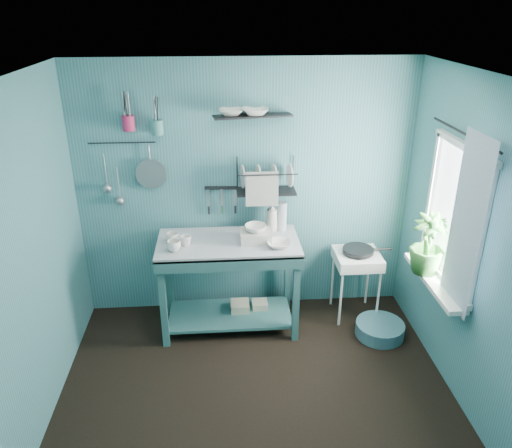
{
  "coord_description": "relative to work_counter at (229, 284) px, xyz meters",
  "views": [
    {
      "loc": [
        -0.24,
        -3.01,
        2.93
      ],
      "look_at": [
        0.05,
        0.85,
        1.2
      ],
      "focal_mm": 35.0,
      "sensor_mm": 36.0,
      "label": 1
    }
  ],
  "objects": [
    {
      "name": "shelf_bowl_right",
      "position": [
        0.27,
        0.29,
        1.63
      ],
      "size": [
        0.25,
        0.25,
        0.06
      ],
      "primitive_type": "imported",
      "rotation": [
        0.0,
        0.0,
        0.06
      ],
      "color": "silver",
      "rests_on": "upper_shelf"
    },
    {
      "name": "knife_strip",
      "position": [
        -0.05,
        0.36,
        0.85
      ],
      "size": [
        0.32,
        0.04,
        0.03
      ],
      "primitive_type": "cube",
      "rotation": [
        0.0,
        0.0,
        -0.05
      ],
      "color": "black",
      "rests_on": "wall_back"
    },
    {
      "name": "frying_pan",
      "position": [
        1.26,
        0.1,
        0.27
      ],
      "size": [
        0.3,
        0.3,
        0.03
      ],
      "primitive_type": "cylinder",
      "color": "black",
      "rests_on": "hotplate_stand"
    },
    {
      "name": "utensil_cup_teal",
      "position": [
        -0.6,
        0.31,
        1.45
      ],
      "size": [
        0.11,
        0.11,
        0.13
      ],
      "primitive_type": "cylinder",
      "color": "teal",
      "rests_on": "wall_back"
    },
    {
      "name": "wall_left",
      "position": [
        -1.41,
        -1.11,
        0.79
      ],
      "size": [
        0.0,
        3.0,
        3.0
      ],
      "primitive_type": "plane",
      "rotation": [
        1.57,
        0.0,
        1.57
      ],
      "color": "#3B7279",
      "rests_on": "ground"
    },
    {
      "name": "counter_bowl",
      "position": [
        0.45,
        -0.15,
        0.49
      ],
      "size": [
        0.22,
        0.22,
        0.05
      ],
      "primitive_type": "imported",
      "color": "silver",
      "rests_on": "work_counter"
    },
    {
      "name": "upper_shelf",
      "position": [
        0.25,
        0.29,
        1.55
      ],
      "size": [
        0.72,
        0.29,
        0.01
      ],
      "primitive_type": "cube",
      "rotation": [
        0.0,
        0.0,
        0.15
      ],
      "color": "black",
      "rests_on": "wall_back"
    },
    {
      "name": "ladle_outer",
      "position": [
        -1.11,
        0.35,
        1.06
      ],
      "size": [
        0.01,
        0.01,
        0.3
      ],
      "primitive_type": "cylinder",
      "color": "#919498",
      "rests_on": "wall_back"
    },
    {
      "name": "hook_rail",
      "position": [
        -0.93,
        0.36,
        1.31
      ],
      "size": [
        0.6,
        0.01,
        0.01
      ],
      "primitive_type": "cylinder",
      "rotation": [
        0.0,
        1.57,
        0.0
      ],
      "color": "black",
      "rests_on": "wall_back"
    },
    {
      "name": "utensil_cup_magenta",
      "position": [
        -0.85,
        0.31,
        1.49
      ],
      "size": [
        0.11,
        0.11,
        0.13
      ],
      "primitive_type": "cylinder",
      "color": "#B4214E",
      "rests_on": "wall_back"
    },
    {
      "name": "mug_mid",
      "position": [
        -0.38,
        -0.06,
        0.51
      ],
      "size": [
        0.14,
        0.14,
        0.09
      ],
      "primitive_type": "imported",
      "rotation": [
        0.0,
        0.0,
        0.52
      ],
      "color": "silver",
      "rests_on": "work_counter"
    },
    {
      "name": "curtain_rod",
      "position": [
        1.73,
        -0.66,
        1.59
      ],
      "size": [
        0.02,
        1.05,
        0.02
      ],
      "primitive_type": "cylinder",
      "rotation": [
        1.57,
        0.0,
        0.0
      ],
      "color": "black",
      "rests_on": "wall_right"
    },
    {
      "name": "wall_front",
      "position": [
        0.19,
        -2.61,
        0.79
      ],
      "size": [
        3.2,
        0.0,
        3.2
      ],
      "primitive_type": "plane",
      "rotation": [
        -1.57,
        0.0,
        0.0
      ],
      "color": "#3B7279",
      "rests_on": "ground"
    },
    {
      "name": "colander",
      "position": [
        -0.69,
        0.34,
        1.01
      ],
      "size": [
        0.28,
        0.03,
        0.28
      ],
      "primitive_type": "cylinder",
      "rotation": [
        1.54,
        0.0,
        0.0
      ],
      "color": "#919498",
      "rests_on": "wall_back"
    },
    {
      "name": "work_counter",
      "position": [
        0.0,
        0.0,
        0.0
      ],
      "size": [
        1.36,
        0.79,
        0.92
      ],
      "primitive_type": "cube",
      "rotation": [
        0.0,
        0.0,
        -0.11
      ],
      "color": "#2D5E5E",
      "rests_on": "floor"
    },
    {
      "name": "mug_right",
      "position": [
        -0.5,
        0.0,
        0.51
      ],
      "size": [
        0.17,
        0.17,
        0.1
      ],
      "primitive_type": "imported",
      "rotation": [
        0.0,
        0.0,
        1.05
      ],
      "color": "silver",
      "rests_on": "work_counter"
    },
    {
      "name": "curtain",
      "position": [
        1.71,
        -0.96,
        0.99
      ],
      "size": [
        0.0,
        1.35,
        1.35
      ],
      "primitive_type": "plane",
      "rotation": [
        1.57,
        0.0,
        1.57
      ],
      "color": "silver",
      "rests_on": "wall_right"
    },
    {
      "name": "shelf_bowl_left",
      "position": [
        0.06,
        0.29,
        1.57
      ],
      "size": [
        0.24,
        0.24,
        0.05
      ],
      "primitive_type": "imported",
      "rotation": [
        0.0,
        0.0,
        -0.09
      ],
      "color": "silver",
      "rests_on": "upper_shelf"
    },
    {
      "name": "mug_left",
      "position": [
        -0.48,
        -0.16,
        0.51
      ],
      "size": [
        0.12,
        0.12,
        0.1
      ],
      "primitive_type": "imported",
      "color": "silver",
      "rests_on": "work_counter"
    },
    {
      "name": "wall_right",
      "position": [
        1.79,
        -1.11,
        0.79
      ],
      "size": [
        0.0,
        3.0,
        3.0
      ],
      "primitive_type": "plane",
      "rotation": [
        1.57,
        0.0,
        -1.57
      ],
      "color": "#3B7279",
      "rests_on": "ground"
    },
    {
      "name": "window_glass",
      "position": [
        1.77,
        -0.66,
        0.94
      ],
      "size": [
        0.0,
        1.1,
        1.1
      ],
      "primitive_type": "plane",
      "rotation": [
        1.57,
        0.0,
        1.57
      ],
      "color": "white",
      "rests_on": "wall_right"
    },
    {
      "name": "wall_back",
      "position": [
        0.19,
        0.39,
        0.79
      ],
      "size": [
        3.2,
        0.0,
        3.2
      ],
      "primitive_type": "plane",
      "rotation": [
        1.57,
        0.0,
        0.0
      ],
      "color": "#3B7279",
      "rests_on": "ground"
    },
    {
      "name": "wash_tub",
      "position": [
        0.25,
        -0.02,
        0.51
      ],
      "size": [
        0.28,
        0.22,
        0.1
      ],
      "primitive_type": "cube",
      "color": "beige",
      "rests_on": "work_counter"
    },
    {
      "name": "ceiling",
      "position": [
        0.19,
        -1.11,
        2.04
      ],
      "size": [
        3.2,
        3.2,
        0.0
      ],
      "primitive_type": "plane",
      "rotation": [
        3.14,
        0.0,
        0.0
      ],
      "color": "silver",
      "rests_on": "ground"
    },
    {
      "name": "ladle_inner",
      "position": [
        -1.0,
        0.35,
        0.93
      ],
      "size": [
        0.01,
        0.01,
        0.3
      ],
      "primitive_type": "cylinder",
      "color": "#919498",
      "rests_on": "wall_back"
    },
    {
      "name": "soap_bottle",
      "position": [
        0.42,
        0.2,
        0.61
      ],
      "size": [
        0.12,
        0.12,
        0.3
      ],
      "primitive_type": "imported",
      "color": "beige",
      "rests_on": "work_counter"
    },
    {
      "name": "hotplate_stand",
      "position": [
        1.26,
        0.1,
        -0.12
      ],
      "size": [
        0.46,
        0.46,
        0.69
      ],
      "primitive_type": "cube",
      "rotation": [
        0.0,
        0.0,
        -0.08
      ],
      "color": "white",
      "rests_on": "floor"
    },
    {
      "name": "floor",
      "position": [
        0.19,
        -1.11,
        -0.46
      ],
      "size": [
        3.2,
        3.2,
        0.0
      ],
      "primitive_type": "plane",
      "color": "black",
      "rests_on": "ground"
    },
    {
      "name": "dish_rack",
      "position": [
        0.37,
        0.26,
        0.99
      ],
      "size": [
        0.57,
        0.3,
        0.32
      ],
      "primitive_type": "cube",
      "rotation": [
        0.0,
        0.0,
        -0.12
      ],
      "color": "black",
      "rests_on": "wall_back"
    },
    {
      "name": "storage_tin_large",
      "position": [
        0.1,
        0.05,
        -0.35
      ],
      "size": [
        0.18,
        0.18,
        0.22
      ],
      "primitive_type": "cube",
      "color": "tan",
      "rests_on": "floor"
    },
    {
      "name": "potted_plant",
      "position": [
        1.65,
        -0.53,
        0.63
      ],
      "size": [
        0.37,
        0.37,
        0.52
      ],
      "primitive_type": "imported",
      "rotation": [
        0.0,
        0.0,
        -0.35
      ],
      "color": "#2F6A2A",
      "rests_on": "windowsill"
    },
    {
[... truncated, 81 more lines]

